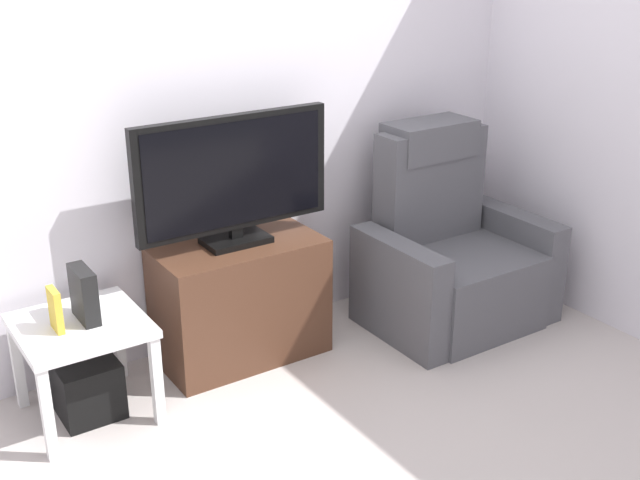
{
  "coord_description": "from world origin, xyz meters",
  "views": [
    {
      "loc": [
        -1.67,
        -2.4,
        2.08
      ],
      "look_at": [
        0.24,
        0.5,
        0.7
      ],
      "focal_mm": 44.84,
      "sensor_mm": 36.0,
      "label": 1
    }
  ],
  "objects_px": {
    "subwoofer_box": "(88,388)",
    "book_upright": "(55,310)",
    "tv_stand": "(240,301)",
    "recliner_armchair": "(450,255)",
    "side_table": "(82,337)",
    "television": "(234,177)",
    "game_console": "(84,294)"
  },
  "relations": [
    {
      "from": "television",
      "to": "subwoofer_box",
      "type": "bearing_deg",
      "value": -172.44
    },
    {
      "from": "television",
      "to": "recliner_armchair",
      "type": "xyz_separation_m",
      "value": [
        1.19,
        -0.26,
        -0.58
      ]
    },
    {
      "from": "subwoofer_box",
      "to": "book_upright",
      "type": "height_order",
      "value": "book_upright"
    },
    {
      "from": "side_table",
      "to": "game_console",
      "type": "bearing_deg",
      "value": 15.95
    },
    {
      "from": "subwoofer_box",
      "to": "tv_stand",
      "type": "bearing_deg",
      "value": 6.3
    },
    {
      "from": "television",
      "to": "book_upright",
      "type": "height_order",
      "value": "television"
    },
    {
      "from": "recliner_armchair",
      "to": "side_table",
      "type": "xyz_separation_m",
      "value": [
        -2.02,
        0.15,
        0.02
      ]
    },
    {
      "from": "tv_stand",
      "to": "side_table",
      "type": "distance_m",
      "value": 0.84
    },
    {
      "from": "recliner_armchair",
      "to": "book_upright",
      "type": "relative_size",
      "value": 5.7
    },
    {
      "from": "television",
      "to": "game_console",
      "type": "height_order",
      "value": "television"
    },
    {
      "from": "side_table",
      "to": "game_console",
      "type": "height_order",
      "value": "game_console"
    },
    {
      "from": "tv_stand",
      "to": "book_upright",
      "type": "distance_m",
      "value": 0.97
    },
    {
      "from": "tv_stand",
      "to": "book_upright",
      "type": "height_order",
      "value": "book_upright"
    },
    {
      "from": "recliner_armchair",
      "to": "game_console",
      "type": "bearing_deg",
      "value": -177.51
    },
    {
      "from": "television",
      "to": "side_table",
      "type": "distance_m",
      "value": 1.01
    },
    {
      "from": "side_table",
      "to": "subwoofer_box",
      "type": "distance_m",
      "value": 0.26
    },
    {
      "from": "tv_stand",
      "to": "television",
      "type": "height_order",
      "value": "television"
    },
    {
      "from": "subwoofer_box",
      "to": "game_console",
      "type": "xyz_separation_m",
      "value": [
        0.04,
        0.01,
        0.45
      ]
    },
    {
      "from": "recliner_armchair",
      "to": "subwoofer_box",
      "type": "relative_size",
      "value": 4.06
    },
    {
      "from": "game_console",
      "to": "side_table",
      "type": "bearing_deg",
      "value": -164.05
    },
    {
      "from": "side_table",
      "to": "tv_stand",
      "type": "bearing_deg",
      "value": 6.3
    },
    {
      "from": "television",
      "to": "subwoofer_box",
      "type": "distance_m",
      "value": 1.18
    },
    {
      "from": "recliner_armchair",
      "to": "side_table",
      "type": "bearing_deg",
      "value": -177.15
    },
    {
      "from": "game_console",
      "to": "subwoofer_box",
      "type": "bearing_deg",
      "value": -164.05
    },
    {
      "from": "recliner_armchair",
      "to": "side_table",
      "type": "distance_m",
      "value": 2.02
    },
    {
      "from": "side_table",
      "to": "subwoofer_box",
      "type": "relative_size",
      "value": 2.03
    },
    {
      "from": "tv_stand",
      "to": "book_upright",
      "type": "xyz_separation_m",
      "value": [
        -0.93,
        -0.11,
        0.25
      ]
    },
    {
      "from": "tv_stand",
      "to": "game_console",
      "type": "bearing_deg",
      "value": -174.13
    },
    {
      "from": "tv_stand",
      "to": "book_upright",
      "type": "bearing_deg",
      "value": -173.15
    },
    {
      "from": "television",
      "to": "book_upright",
      "type": "xyz_separation_m",
      "value": [
        -0.93,
        -0.13,
        -0.39
      ]
    },
    {
      "from": "recliner_armchair",
      "to": "television",
      "type": "bearing_deg",
      "value": 174.74
    },
    {
      "from": "tv_stand",
      "to": "side_table",
      "type": "bearing_deg",
      "value": -173.7
    }
  ]
}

